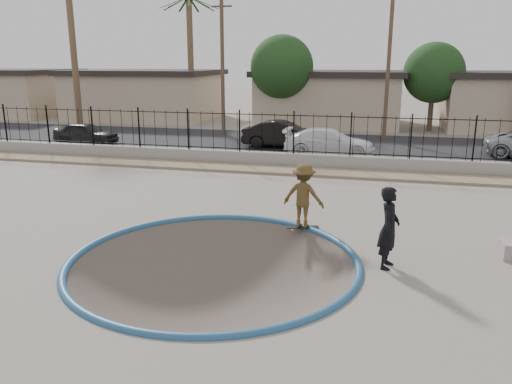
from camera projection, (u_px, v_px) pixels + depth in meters
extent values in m
cube|color=slate|center=(298.00, 182.00, 24.41)|extent=(120.00, 120.00, 2.20)
torus|color=navy|center=(214.00, 261.00, 11.92)|extent=(7.04, 7.04, 0.20)
cube|color=#998764|center=(289.00, 170.00, 21.49)|extent=(42.00, 1.60, 0.11)
cube|color=gray|center=(293.00, 160.00, 22.46)|extent=(42.00, 0.45, 0.60)
cube|color=black|center=(293.00, 151.00, 22.35)|extent=(40.00, 0.04, 0.03)
cube|color=black|center=(294.00, 115.00, 21.94)|extent=(40.00, 0.04, 0.04)
cube|color=black|center=(312.00, 143.00, 28.82)|extent=(90.00, 8.00, 0.04)
cube|color=tan|center=(9.00, 94.00, 43.72)|extent=(10.00, 8.00, 3.50)
cube|color=black|center=(6.00, 71.00, 43.22)|extent=(10.60, 8.60, 0.40)
cube|color=tan|center=(145.00, 97.00, 40.74)|extent=(11.00, 8.00, 3.50)
cube|color=black|center=(144.00, 72.00, 40.24)|extent=(11.60, 8.60, 0.40)
cube|color=tan|center=(330.00, 100.00, 37.30)|extent=(10.00, 8.00, 3.50)
cube|color=black|center=(331.00, 73.00, 36.80)|extent=(10.60, 8.60, 0.40)
cylinder|color=brown|center=(73.00, 47.00, 34.13)|extent=(0.44, 0.44, 11.00)
cylinder|color=brown|center=(191.00, 62.00, 36.54)|extent=(0.44, 0.44, 9.00)
cylinder|color=#473323|center=(222.00, 63.00, 30.92)|extent=(0.24, 0.24, 9.00)
cube|color=#473323|center=(221.00, 6.00, 30.08)|extent=(1.30, 0.10, 0.10)
cylinder|color=#473323|center=(389.00, 58.00, 28.57)|extent=(0.24, 0.24, 9.50)
cylinder|color=#473323|center=(281.00, 107.00, 34.76)|extent=(0.34, 0.34, 3.00)
sphere|color=#143311|center=(282.00, 67.00, 34.07)|extent=(4.32, 4.32, 4.32)
cylinder|color=#473323|center=(431.00, 111.00, 33.44)|extent=(0.34, 0.34, 2.75)
sphere|color=#143311|center=(434.00, 73.00, 32.81)|extent=(3.96, 3.96, 3.96)
imported|color=brown|center=(303.00, 199.00, 13.94)|extent=(1.26, 0.85, 1.81)
cube|color=black|center=(303.00, 227.00, 14.16)|extent=(0.94, 0.47, 0.02)
cylinder|color=silver|center=(292.00, 229.00, 14.08)|extent=(0.07, 0.05, 0.06)
cylinder|color=silver|center=(292.00, 228.00, 14.24)|extent=(0.07, 0.05, 0.06)
cylinder|color=silver|center=(314.00, 229.00, 14.10)|extent=(0.07, 0.05, 0.06)
cylinder|color=silver|center=(313.00, 227.00, 14.26)|extent=(0.07, 0.05, 0.06)
imported|color=black|center=(389.00, 228.00, 11.37)|extent=(0.58, 0.77, 1.92)
imported|color=black|center=(86.00, 133.00, 28.11)|extent=(3.66, 1.54, 1.24)
imported|color=black|center=(283.00, 134.00, 27.07)|extent=(4.36, 1.56, 1.43)
imported|color=white|center=(329.00, 142.00, 24.97)|extent=(4.54, 1.87, 1.32)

